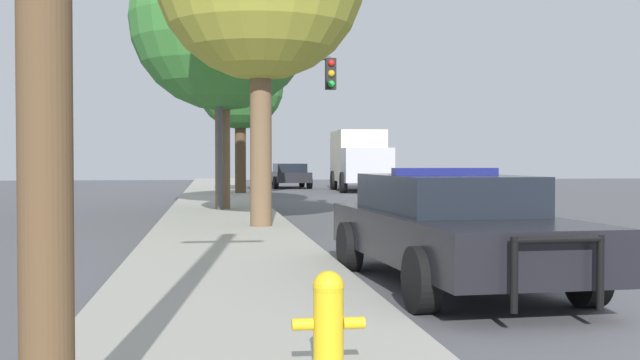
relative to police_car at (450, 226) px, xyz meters
The scene contains 8 objects.
sidewalk_left 4.28m from the police_car, 129.02° to the right, with size 3.00×110.00×0.13m.
police_car is the anchor object (origin of this frame).
fire_hydrant 4.80m from the police_car, 116.63° to the right, with size 0.49×0.22×0.69m.
traffic_light 13.64m from the police_car, 95.51° to the left, with size 3.41×0.35×4.50m.
car_background_distant 33.86m from the police_car, 87.90° to the left, with size 2.21×4.20×1.33m.
box_truck 29.79m from the police_car, 81.68° to the left, with size 2.67×6.65×2.98m.
tree_sidewalk_far 25.17m from the police_car, 93.98° to the left, with size 3.71×3.71×6.44m.
tree_sidewalk_mid 14.96m from the police_car, 100.69° to the left, with size 5.36×5.36×8.21m.
Camera 1 is at (-5.36, -6.30, 1.57)m, focal length 45.00 mm.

